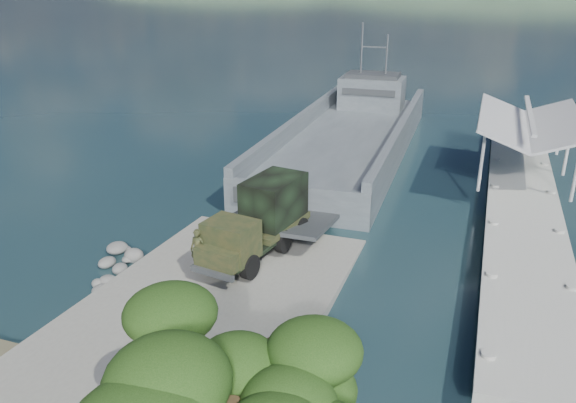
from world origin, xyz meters
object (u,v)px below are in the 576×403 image
(soldier, at_px, (198,257))
(overhang_tree, at_px, (220,392))
(pier, at_px, (522,171))
(military_truck, at_px, (261,219))
(landing_craft, at_px, (348,144))

(soldier, bearing_deg, overhang_tree, -59.02)
(pier, bearing_deg, overhang_tree, -104.18)
(military_truck, bearing_deg, soldier, -106.94)
(overhang_tree, bearing_deg, pier, 75.82)
(pier, xyz_separation_m, military_truck, (-12.61, -14.52, 0.64))
(soldier, height_order, overhang_tree, overhang_tree)
(pier, xyz_separation_m, soldier, (-14.31, -17.93, -0.12))
(landing_craft, distance_m, soldier, 23.13)
(landing_craft, bearing_deg, soldier, -94.97)
(pier, height_order, soldier, pier)
(overhang_tree, bearing_deg, soldier, 121.07)
(pier, height_order, military_truck, pier)
(military_truck, relative_size, soldier, 3.97)
(pier, height_order, overhang_tree, overhang_tree)
(soldier, relative_size, overhang_tree, 0.29)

